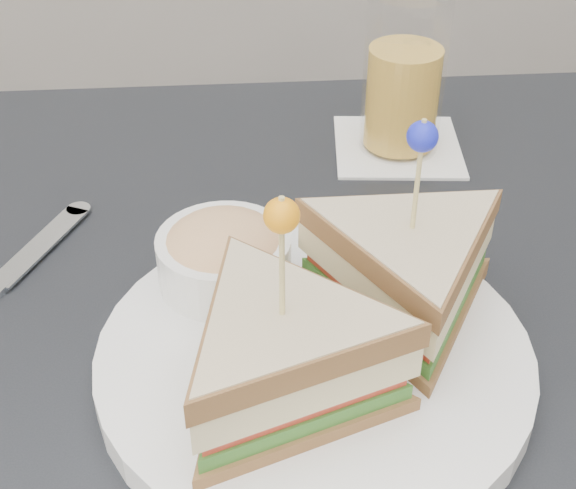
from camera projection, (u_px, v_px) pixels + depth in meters
The scene contains 4 objects.
table at pixel (277, 373), 0.67m from camera, with size 0.80×0.80×0.75m.
plate_meal at pixel (327, 316), 0.54m from camera, with size 0.36×0.35×0.18m.
cutlery_knife at pixel (5, 280), 0.64m from camera, with size 0.11×0.20×0.01m.
drink_set at pixel (403, 83), 0.78m from camera, with size 0.14×0.14×0.16m.
Camera 1 is at (-0.03, -0.47, 1.16)m, focal length 50.00 mm.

